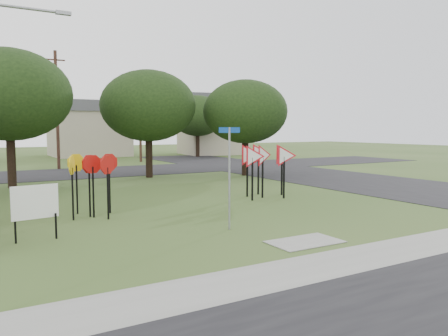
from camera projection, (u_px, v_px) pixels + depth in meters
The scene contains 18 objects.
ground at pixel (256, 226), 14.01m from camera, with size 140.00×140.00×0.00m, color #324C1C.
sidewalk at pixel (355, 259), 10.40m from camera, with size 30.00×1.60×0.02m, color gray.
planting_strip at pixel (397, 273), 9.36m from camera, with size 30.00×0.80×0.02m, color #324C1C.
street_right at pixel (321, 176), 28.63m from camera, with size 8.00×50.00×0.02m, color black.
street_far at pixel (98, 172), 31.24m from camera, with size 60.00×8.00×0.02m, color black.
curb_pad at pixel (305, 242), 11.95m from camera, with size 2.00×1.20×0.02m, color gray.
street_name_sign at pixel (229, 172), 13.33m from camera, with size 0.62×0.24×3.15m.
stop_sign_cluster at pixel (91, 170), 15.28m from camera, with size 1.94×1.81×2.22m.
yield_sign_cluster at pixel (265, 158), 19.72m from camera, with size 3.11×2.04×2.46m.
info_board at pixel (35, 204), 11.99m from camera, with size 1.24×0.23×1.56m.
far_pole_a at pixel (57, 109), 33.28m from camera, with size 1.40×0.24×9.00m.
far_pole_b at pixel (140, 115), 40.75m from camera, with size 1.40×0.24×8.50m.
house_mid at pixel (89, 128), 50.19m from camera, with size 8.40×8.40×6.20m.
house_right at pixel (212, 124), 53.70m from camera, with size 8.30×8.30×7.20m.
tree_near_left at pixel (9, 95), 22.64m from camera, with size 6.40×6.40×7.27m.
tree_near_mid at pixel (148, 106), 27.53m from camera, with size 6.00×6.00×6.80m.
tree_near_right at pixel (245, 112), 28.84m from camera, with size 5.60×5.60×6.33m.
tree_far_right at pixel (197, 116), 48.17m from camera, with size 6.00×6.00×6.80m.
Camera 1 is at (-7.80, -11.42, 3.10)m, focal length 35.00 mm.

